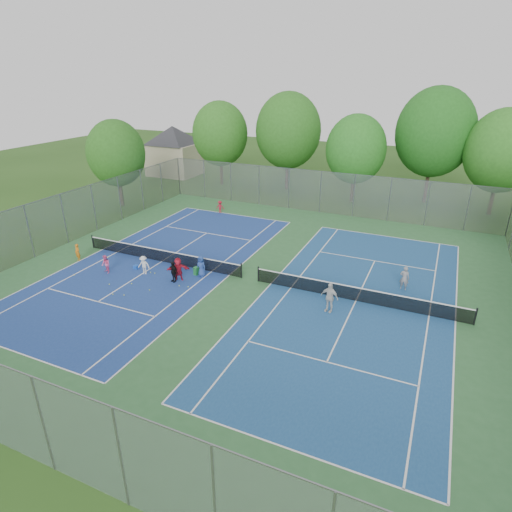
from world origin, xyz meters
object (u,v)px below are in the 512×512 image
at_px(net_left, 161,256).
at_px(ball_crate, 136,267).
at_px(net_right, 357,294).
at_px(ball_hopper, 196,271).
at_px(instructor, 404,278).

distance_m(net_left, ball_crate, 1.96).
xyz_separation_m(net_right, ball_crate, (-14.92, -1.70, -0.32)).
distance_m(net_right, ball_hopper, 10.62).
bearing_deg(ball_hopper, instructor, 15.20).
bearing_deg(net_right, instructor, 48.57).
relative_size(net_left, ball_hopper, 22.84).
bearing_deg(net_right, ball_hopper, -175.51).
bearing_deg(instructor, ball_crate, 18.68).
distance_m(net_right, instructor, 3.60).
bearing_deg(ball_crate, net_right, 6.50).
height_order(net_left, net_right, same).
relative_size(net_left, ball_crate, 41.63).
height_order(net_right, ball_hopper, net_right).
bearing_deg(ball_hopper, net_left, 166.28).
bearing_deg(ball_crate, net_left, 61.49).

